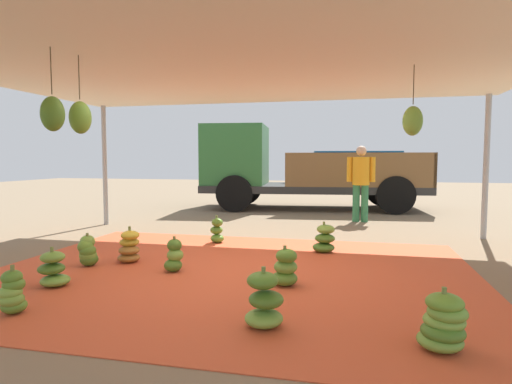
% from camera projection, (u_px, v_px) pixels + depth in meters
% --- Properties ---
extents(ground_plane, '(40.00, 40.00, 0.00)m').
position_uv_depth(ground_plane, '(274.00, 233.00, 8.33)').
color(ground_plane, '#7F6B51').
extents(tarp_orange, '(6.08, 4.87, 0.01)m').
position_uv_depth(tarp_orange, '(230.00, 273.00, 5.41)').
color(tarp_orange, '#D1512D').
rests_on(tarp_orange, ground).
extents(tent_canopy, '(8.00, 7.00, 2.64)m').
position_uv_depth(tent_canopy, '(226.00, 65.00, 5.12)').
color(tent_canopy, '#9EA0A5').
rests_on(tent_canopy, ground).
extents(banana_bunch_0, '(0.44, 0.44, 0.48)m').
position_uv_depth(banana_bunch_0, '(444.00, 323.00, 3.21)').
color(banana_bunch_0, '#6B9E38').
rests_on(banana_bunch_0, tarp_orange).
extents(banana_bunch_1, '(0.45, 0.41, 0.45)m').
position_uv_depth(banana_bunch_1, '(53.00, 270.00, 4.83)').
color(banana_bunch_1, '#6B9E38').
rests_on(banana_bunch_1, tarp_orange).
extents(banana_bunch_2, '(0.31, 0.32, 0.46)m').
position_uv_depth(banana_bunch_2, '(12.00, 293.00, 3.97)').
color(banana_bunch_2, '#518428').
rests_on(banana_bunch_2, tarp_orange).
extents(banana_bunch_3, '(0.41, 0.41, 0.52)m').
position_uv_depth(banana_bunch_3, '(264.00, 302.00, 3.66)').
color(banana_bunch_3, '#75A83D').
rests_on(banana_bunch_3, tarp_orange).
extents(banana_bunch_4, '(0.42, 0.44, 0.50)m').
position_uv_depth(banana_bunch_4, '(129.00, 247.00, 5.96)').
color(banana_bunch_4, '#996628').
rests_on(banana_bunch_4, tarp_orange).
extents(banana_bunch_6, '(0.31, 0.31, 0.47)m').
position_uv_depth(banana_bunch_6, '(217.00, 231.00, 7.35)').
color(banana_bunch_6, '#518428').
rests_on(banana_bunch_6, tarp_orange).
extents(banana_bunch_7, '(0.43, 0.43, 0.47)m').
position_uv_depth(banana_bunch_7, '(325.00, 239.00, 6.61)').
color(banana_bunch_7, '#477523').
rests_on(banana_bunch_7, tarp_orange).
extents(banana_bunch_8, '(0.41, 0.41, 0.46)m').
position_uv_depth(banana_bunch_8, '(285.00, 268.00, 4.85)').
color(banana_bunch_8, '#518428').
rests_on(banana_bunch_8, tarp_orange).
extents(banana_bunch_9, '(0.33, 0.33, 0.44)m').
position_uv_depth(banana_bunch_9, '(88.00, 251.00, 5.74)').
color(banana_bunch_9, '#477523').
rests_on(banana_bunch_9, tarp_orange).
extents(banana_bunch_10, '(0.28, 0.30, 0.45)m').
position_uv_depth(banana_bunch_10, '(174.00, 256.00, 5.46)').
color(banana_bunch_10, '#477523').
rests_on(banana_bunch_10, tarp_orange).
extents(cargo_truck_main, '(6.42, 2.85, 2.40)m').
position_uv_depth(cargo_truck_main, '(301.00, 168.00, 12.40)').
color(cargo_truck_main, '#2D2D2D').
rests_on(cargo_truck_main, ground).
extents(worker_0, '(0.63, 0.39, 1.73)m').
position_uv_depth(worker_0, '(361.00, 178.00, 9.78)').
color(worker_0, '#337A4C').
rests_on(worker_0, ground).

